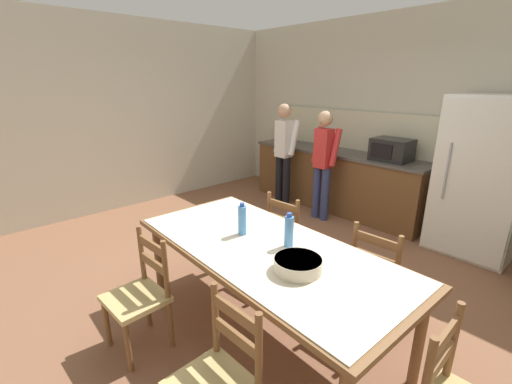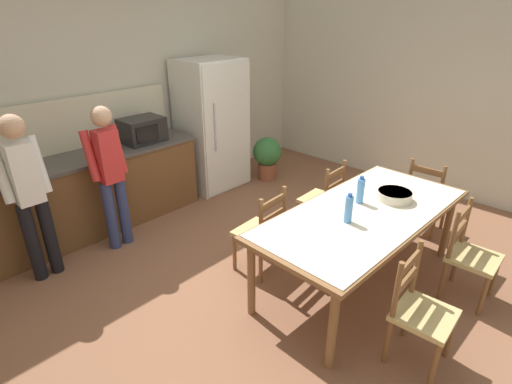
{
  "view_description": "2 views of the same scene",
  "coord_description": "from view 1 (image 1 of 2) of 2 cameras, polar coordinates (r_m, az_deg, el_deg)",
  "views": [
    {
      "loc": [
        2.18,
        -2.26,
        1.98
      ],
      "look_at": [
        -0.2,
        -0.1,
        0.93
      ],
      "focal_mm": 24.0,
      "sensor_mm": 36.0,
      "label": 1
    },
    {
      "loc": [
        -2.53,
        -2.11,
        2.46
      ],
      "look_at": [
        -0.11,
        0.16,
        0.93
      ],
      "focal_mm": 28.0,
      "sensor_mm": 36.0,
      "label": 2
    }
  ],
  "objects": [
    {
      "name": "ground_plane",
      "position": [
        3.71,
        3.33,
        -14.23
      ],
      "size": [
        8.32,
        8.32,
        0.0
      ],
      "primitive_type": "plane",
      "color": "brown"
    },
    {
      "name": "wall_back",
      "position": [
        5.4,
        24.26,
        10.88
      ],
      "size": [
        6.52,
        0.12,
        2.9
      ],
      "primitive_type": "cube",
      "color": "beige",
      "rests_on": "ground"
    },
    {
      "name": "wall_left",
      "position": [
        5.91,
        -20.0,
        11.86
      ],
      "size": [
        0.12,
        5.2,
        2.9
      ],
      "primitive_type": "cube",
      "color": "beige",
      "rests_on": "ground"
    },
    {
      "name": "kitchen_counter",
      "position": [
        5.64,
        13.01,
        2.06
      ],
      "size": [
        2.94,
        0.66,
        0.94
      ],
      "color": "brown",
      "rests_on": "ground"
    },
    {
      "name": "counter_splashback",
      "position": [
        5.74,
        15.39,
        9.97
      ],
      "size": [
        2.9,
        0.03,
        0.6
      ],
      "primitive_type": "cube",
      "color": "beige",
      "rests_on": "kitchen_counter"
    },
    {
      "name": "refrigerator",
      "position": [
        4.69,
        33.5,
        1.96
      ],
      "size": [
        0.88,
        0.73,
        1.84
      ],
      "color": "silver",
      "rests_on": "ground"
    },
    {
      "name": "microwave",
      "position": [
        5.04,
        21.68,
        6.57
      ],
      "size": [
        0.5,
        0.39,
        0.3
      ],
      "color": "black",
      "rests_on": "kitchen_counter"
    },
    {
      "name": "dining_table",
      "position": [
        2.66,
        1.63,
        -10.32
      ],
      "size": [
        2.31,
        1.09,
        0.78
      ],
      "rotation": [
        0.0,
        0.0,
        -0.03
      ],
      "color": "brown",
      "rests_on": "ground"
    },
    {
      "name": "bottle_near_centre",
      "position": [
        2.78,
        -2.31,
        -4.65
      ],
      "size": [
        0.07,
        0.07,
        0.27
      ],
      "color": "#4C8ED6",
      "rests_on": "dining_table"
    },
    {
      "name": "bottle_off_centre",
      "position": [
        2.58,
        5.51,
        -6.51
      ],
      "size": [
        0.07,
        0.07,
        0.27
      ],
      "color": "#4C8ED6",
      "rests_on": "dining_table"
    },
    {
      "name": "serving_bowl",
      "position": [
        2.31,
        6.99,
        -11.79
      ],
      "size": [
        0.32,
        0.32,
        0.09
      ],
      "color": "beige",
      "rests_on": "dining_table"
    },
    {
      "name": "chair_side_far_left",
      "position": [
        3.62,
        5.69,
        -7.21
      ],
      "size": [
        0.45,
        0.43,
        0.91
      ],
      "rotation": [
        0.0,
        0.0,
        3.21
      ],
      "color": "brown",
      "rests_on": "ground"
    },
    {
      "name": "chair_side_near_left",
      "position": [
        2.83,
        -18.76,
        -15.97
      ],
      "size": [
        0.44,
        0.42,
        0.91
      ],
      "rotation": [
        0.0,
        0.0,
        0.05
      ],
      "color": "brown",
      "rests_on": "ground"
    },
    {
      "name": "chair_side_near_right",
      "position": [
        2.11,
        -6.41,
        -28.93
      ],
      "size": [
        0.43,
        0.41,
        0.91
      ],
      "rotation": [
        0.0,
        0.0,
        0.03
      ],
      "color": "brown",
      "rests_on": "ground"
    },
    {
      "name": "chair_side_far_right",
      "position": [
        3.09,
        19.88,
        -13.01
      ],
      "size": [
        0.44,
        0.42,
        0.91
      ],
      "rotation": [
        0.0,
        0.0,
        3.19
      ],
      "color": "brown",
      "rests_on": "ground"
    },
    {
      "name": "person_at_sink",
      "position": [
        5.54,
        4.66,
        7.01
      ],
      "size": [
        0.41,
        0.28,
        1.65
      ],
      "rotation": [
        0.0,
        0.0,
        1.57
      ],
      "color": "black",
      "rests_on": "ground"
    },
    {
      "name": "person_at_counter",
      "position": [
        5.03,
        11.13,
        5.22
      ],
      "size": [
        0.4,
        0.28,
        1.59
      ],
      "rotation": [
        0.0,
        0.0,
        1.57
      ],
      "color": "navy",
      "rests_on": "ground"
    }
  ]
}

